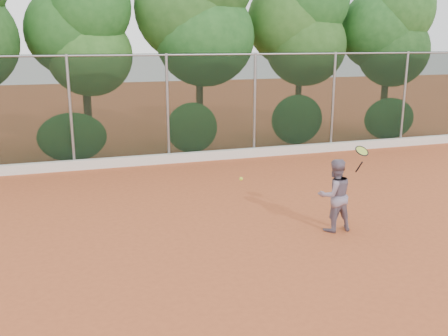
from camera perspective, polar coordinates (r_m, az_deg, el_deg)
name	(u,v)px	position (r m, az deg, el deg)	size (l,w,h in m)	color
ground	(239,240)	(10.14, 1.73, -8.20)	(80.00, 80.00, 0.00)	#B4522A
concrete_curb	(170,158)	(16.39, -6.18, 1.10)	(24.00, 0.20, 0.30)	silver
tennis_player	(335,195)	(10.63, 12.52, -3.06)	(0.75, 0.58, 1.54)	slate
chainlink_fence	(168,106)	(16.26, -6.47, 7.11)	(24.09, 0.09, 3.50)	black
foliage_backdrop	(138,25)	(18.00, -9.77, 15.80)	(23.70, 3.63, 7.55)	#452B1A
tennis_racket	(362,153)	(10.48, 15.45, 1.69)	(0.33, 0.31, 0.57)	black
tennis_ball_in_flight	(241,179)	(9.56, 1.97, -1.24)	(0.07, 0.07, 0.07)	#BCD330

